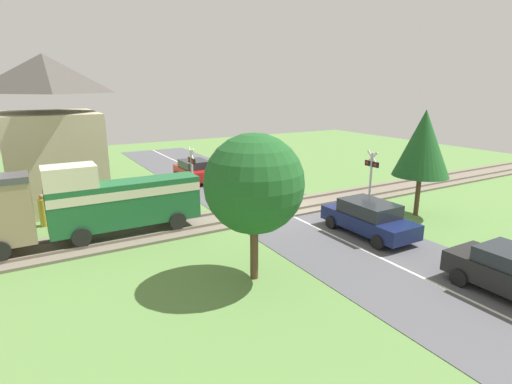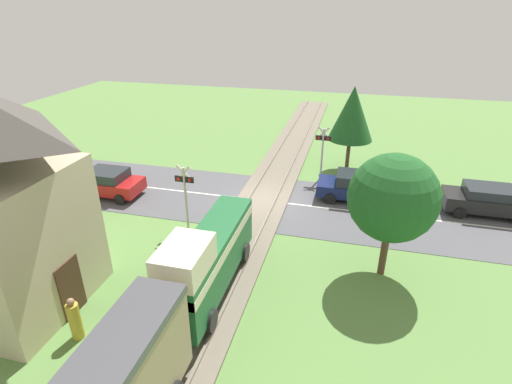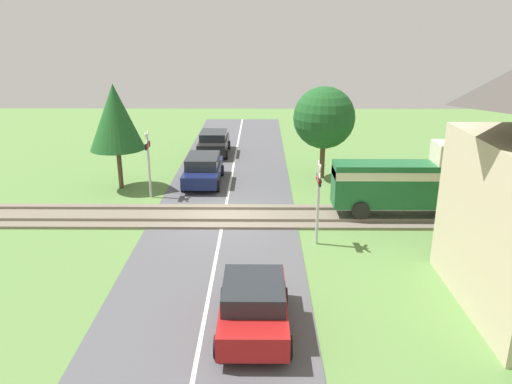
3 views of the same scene
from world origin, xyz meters
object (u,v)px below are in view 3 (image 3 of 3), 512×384
train (497,178)px  crossing_signal_west_approach (148,156)px  car_far_side (254,305)px  car_near_crossing (203,169)px  car_behind_queue (214,142)px  crossing_signal_east_approach (318,193)px

train → crossing_signal_west_approach: bearing=-100.0°
car_far_side → train: bearing=129.5°
car_far_side → car_near_crossing: bearing=-168.0°
car_near_crossing → car_far_side: 13.87m
car_near_crossing → car_far_side: car_near_crossing is taller
car_behind_queue → car_far_side: bearing=8.2°
car_behind_queue → crossing_signal_east_approach: crossing_signal_east_approach is taller
car_far_side → crossing_signal_east_approach: bearing=157.7°
car_behind_queue → train: bearing=49.3°
train → car_far_side: train is taller
car_far_side → crossing_signal_west_approach: size_ratio=1.14×
train → car_near_crossing: (-5.04, -13.24, -1.06)m
car_far_side → crossing_signal_east_approach: size_ratio=1.14×
train → car_far_side: bearing=-50.5°
train → car_near_crossing: 14.21m
car_far_side → crossing_signal_west_approach: crossing_signal_west_approach is taller
car_behind_queue → crossing_signal_west_approach: size_ratio=1.26×
crossing_signal_west_approach → crossing_signal_east_approach: size_ratio=1.00×
train → car_behind_queue: train is taller
car_far_side → car_behind_queue: car_far_side is taller
crossing_signal_west_approach → crossing_signal_east_approach: same height
car_far_side → car_behind_queue: (-19.93, -2.88, 0.00)m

